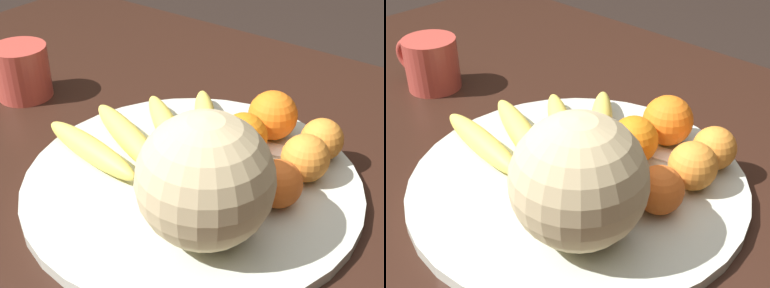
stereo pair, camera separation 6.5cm
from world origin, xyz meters
TOP-DOWN VIEW (x-y plane):
  - kitchen_table at (0.00, 0.00)m, footprint 1.38×1.05m
  - fruit_bowl at (0.06, 0.02)m, footprint 0.42×0.42m
  - melon at (0.14, -0.05)m, footprint 0.15×0.15m
  - banana_bunch at (-0.02, 0.05)m, footprint 0.25×0.26m
  - orange_front_left at (0.10, 0.17)m, footprint 0.07×0.07m
  - orange_front_right at (0.18, 0.11)m, footprint 0.06×0.06m
  - orange_mid_center at (0.17, 0.04)m, footprint 0.06×0.06m
  - orange_back_left at (0.17, 0.16)m, footprint 0.06×0.06m
  - orange_back_right at (0.09, 0.10)m, footprint 0.06×0.06m
  - orange_top_small at (0.11, 0.04)m, footprint 0.07×0.07m
  - produce_tag at (0.12, 0.14)m, footprint 0.08×0.04m
  - ceramic_mug at (-0.31, 0.06)m, footprint 0.12×0.09m

SIDE VIEW (x-z plane):
  - kitchen_table at x=0.00m, z-range 0.29..1.05m
  - fruit_bowl at x=0.06m, z-range 0.76..0.78m
  - produce_tag at x=0.12m, z-range 0.78..0.78m
  - banana_bunch at x=-0.02m, z-range 0.78..0.81m
  - orange_back_left at x=0.17m, z-range 0.78..0.83m
  - orange_mid_center at x=0.17m, z-range 0.78..0.83m
  - ceramic_mug at x=-0.31m, z-range 0.76..0.85m
  - orange_front_right at x=0.18m, z-range 0.78..0.84m
  - orange_back_right at x=0.09m, z-range 0.78..0.84m
  - orange_front_left at x=0.10m, z-range 0.78..0.85m
  - orange_top_small at x=0.11m, z-range 0.78..0.85m
  - melon at x=0.14m, z-range 0.78..0.92m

